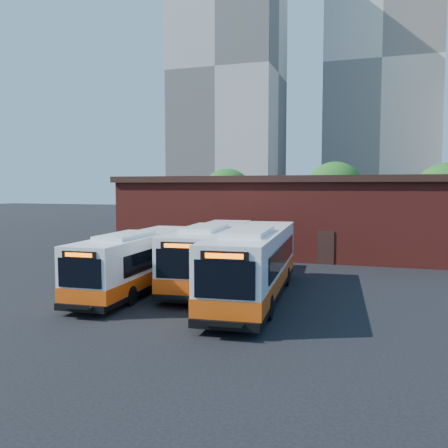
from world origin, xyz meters
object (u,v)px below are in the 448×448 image
(bus_midwest, at_px, (212,256))
(transit_worker, at_px, (213,303))
(bus_west, at_px, (138,263))
(bus_mideast, at_px, (254,266))

(bus_midwest, relative_size, transit_worker, 7.40)
(bus_west, bearing_deg, transit_worker, -41.50)
(bus_west, distance_m, bus_mideast, 6.43)
(bus_midwest, distance_m, transit_worker, 8.37)
(bus_west, xyz_separation_m, bus_midwest, (3.13, 3.08, 0.11))
(bus_midwest, bearing_deg, bus_mideast, -47.66)
(bus_west, bearing_deg, bus_mideast, -2.22)
(bus_midwest, distance_m, bus_mideast, 4.49)
(transit_worker, bearing_deg, bus_west, 71.59)
(bus_mideast, bearing_deg, transit_worker, -100.30)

